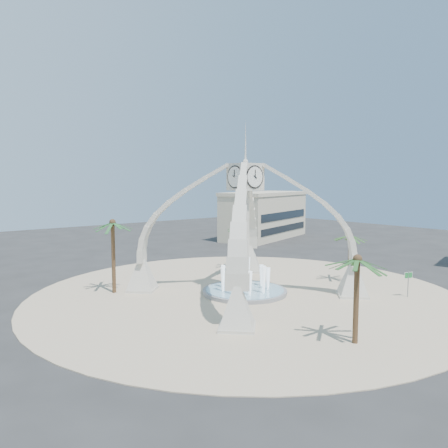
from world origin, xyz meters
TOP-DOWN VIEW (x-y plane):
  - ground at (0.00, 0.00)m, footprint 140.00×140.00m
  - plaza at (0.00, 0.00)m, footprint 40.00×40.00m
  - clock_tower at (-0.00, -0.00)m, footprint 17.94×17.94m
  - fountain at (0.00, 0.00)m, footprint 8.00×8.00m
  - building_ne at (30.00, 28.00)m, footprint 21.87×14.17m
  - palm_east at (11.67, -3.48)m, footprint 3.72×3.72m
  - palm_west at (-9.54, 8.05)m, footprint 4.80×4.80m
  - palm_north at (6.96, 8.74)m, footprint 4.47×4.47m
  - palm_south at (-2.88, -14.12)m, footprint 4.42×4.42m
  - street_sign at (10.69, -10.49)m, footprint 0.88×0.32m

SIDE VIEW (x-z plane):
  - ground at x=0.00m, z-range 0.00..0.00m
  - plaza at x=0.00m, z-range 0.00..0.06m
  - fountain at x=0.00m, z-range -1.52..2.10m
  - street_sign at x=10.69m, z-range 0.54..3.04m
  - building_ne at x=30.00m, z-range 0.01..8.61m
  - palm_east at x=11.67m, z-range 2.10..7.78m
  - palm_north at x=6.96m, z-range 2.34..8.49m
  - palm_south at x=-2.88m, z-range 2.39..8.76m
  - clock_tower at x=0.00m, z-range -1.66..14.64m
  - palm_west at x=-9.54m, z-range 2.91..10.44m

